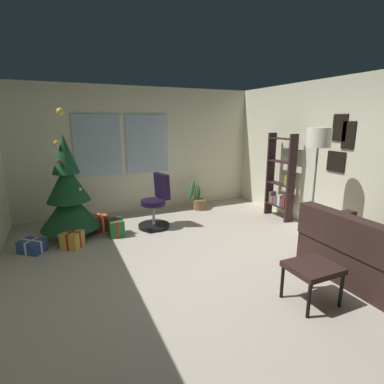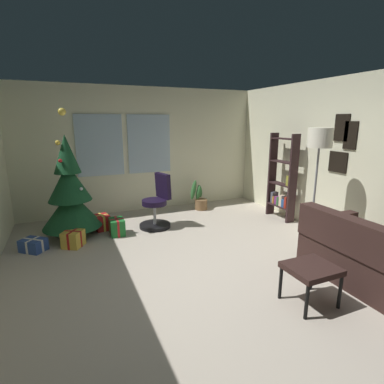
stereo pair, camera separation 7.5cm
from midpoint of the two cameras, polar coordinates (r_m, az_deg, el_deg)
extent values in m
cube|color=#BCB09F|center=(3.87, 3.51, -16.61)|extent=(5.02, 6.39, 0.10)
cube|color=#ECE9C5|center=(6.42, -10.06, 7.89)|extent=(5.02, 0.10, 2.56)
cube|color=silver|center=(6.19, -17.94, 8.44)|extent=(0.90, 0.03, 1.20)
cube|color=silver|center=(6.38, -8.87, 9.06)|extent=(0.90, 0.03, 1.20)
cube|color=#ECE9C5|center=(5.12, 30.11, 4.90)|extent=(0.10, 6.39, 2.56)
cube|color=black|center=(5.37, 25.49, 5.25)|extent=(0.02, 0.34, 0.33)
cube|color=black|center=(5.23, 27.42, 9.63)|extent=(0.02, 0.22, 0.42)
cube|color=black|center=(5.34, 26.08, 11.01)|extent=(0.02, 0.26, 0.42)
cube|color=#311E1B|center=(3.67, 31.26, -8.54)|extent=(0.24, 2.04, 0.40)
cube|color=#311E1B|center=(4.53, 24.25, -5.09)|extent=(0.92, 0.16, 0.20)
cube|color=beige|center=(3.78, 32.15, -8.51)|extent=(0.25, 0.42, 0.42)
cube|color=#311E1B|center=(3.42, 21.53, -13.29)|extent=(0.50, 0.44, 0.06)
cylinder|color=black|center=(3.27, 20.83, -18.88)|extent=(0.04, 0.04, 0.37)
cylinder|color=black|center=(3.56, 26.08, -16.56)|extent=(0.04, 0.04, 0.37)
cylinder|color=black|center=(3.50, 16.27, -16.19)|extent=(0.04, 0.04, 0.37)
cylinder|color=black|center=(3.78, 21.54, -14.31)|extent=(0.04, 0.04, 0.37)
cylinder|color=#4C331E|center=(5.43, -22.31, -7.01)|extent=(0.12, 0.12, 0.16)
cone|color=#164626|center=(5.31, -22.68, -3.09)|extent=(0.95, 0.95, 0.61)
cone|color=#164626|center=(5.21, -23.13, 1.70)|extent=(0.68, 0.68, 0.61)
cone|color=#164626|center=(5.14, -23.60, 6.66)|extent=(0.42, 0.42, 0.61)
sphere|color=red|center=(5.01, -24.54, 5.40)|extent=(0.06, 0.06, 0.06)
sphere|color=gold|center=(5.11, -24.95, 8.51)|extent=(0.08, 0.08, 0.08)
sphere|color=silver|center=(5.01, -21.02, 0.49)|extent=(0.05, 0.05, 0.05)
sphere|color=blue|center=(5.28, -23.98, 6.98)|extent=(0.07, 0.07, 0.07)
sphere|color=#F2D14C|center=(5.12, -24.29, 13.83)|extent=(0.12, 0.12, 0.12)
cube|color=red|center=(5.54, -17.46, -5.64)|extent=(0.29, 0.34, 0.26)
cube|color=#EAD84C|center=(5.54, -17.46, -5.64)|extent=(0.09, 0.31, 0.27)
cube|color=#EAD84C|center=(5.54, -17.46, -5.64)|extent=(0.25, 0.08, 0.27)
cube|color=#1E722D|center=(5.23, -14.73, -6.54)|extent=(0.24, 0.34, 0.27)
cube|color=red|center=(5.23, -14.73, -6.54)|extent=(0.04, 0.34, 0.28)
cube|color=red|center=(5.23, -14.73, -6.54)|extent=(0.24, 0.04, 0.28)
cube|color=gold|center=(4.95, -22.33, -8.43)|extent=(0.37, 0.38, 0.25)
cube|color=#B21919|center=(4.95, -22.33, -8.43)|extent=(0.25, 0.18, 0.26)
cube|color=#B21919|center=(4.95, -22.33, -8.43)|extent=(0.19, 0.27, 0.26)
cube|color=#2D4C99|center=(5.04, -28.67, -9.10)|extent=(0.42, 0.41, 0.18)
cube|color=silver|center=(5.04, -28.67, -9.10)|extent=(0.29, 0.25, 0.19)
cube|color=silver|center=(5.04, -28.67, -9.10)|extent=(0.19, 0.22, 0.19)
cylinder|color=black|center=(5.48, -7.67, -6.41)|extent=(0.56, 0.56, 0.06)
cylinder|color=#B2B2B7|center=(5.41, -7.75, -4.08)|extent=(0.05, 0.05, 0.41)
cylinder|color=black|center=(5.35, -7.81, -1.99)|extent=(0.44, 0.44, 0.09)
cube|color=black|center=(5.38, -6.18, 1.17)|extent=(0.20, 0.41, 0.45)
cube|color=#2F1E20|center=(5.80, 18.09, 2.32)|extent=(0.18, 0.04, 1.66)
cube|color=#2F1E20|center=(6.25, 14.41, 3.33)|extent=(0.18, 0.04, 1.66)
cube|color=#2F1E20|center=(6.15, 15.83, -2.46)|extent=(0.18, 0.56, 0.02)
cube|color=#2F1E20|center=(6.05, 16.09, 1.52)|extent=(0.18, 0.56, 0.02)
cube|color=#2F1E20|center=(5.98, 16.36, 5.60)|extent=(0.18, 0.56, 0.02)
cube|color=#2F1E20|center=(5.94, 16.64, 9.76)|extent=(0.18, 0.56, 0.02)
cube|color=maroon|center=(5.97, 17.27, -1.84)|extent=(0.16, 0.06, 0.21)
cube|color=navy|center=(6.03, 16.82, -1.96)|extent=(0.16, 0.07, 0.16)
cube|color=beige|center=(6.09, 16.36, -1.50)|extent=(0.15, 0.08, 0.21)
cube|color=#346237|center=(6.14, 15.88, -1.56)|extent=(0.16, 0.05, 0.17)
cube|color=#792D75|center=(6.20, 15.51, -1.44)|extent=(0.14, 0.07, 0.16)
cube|color=#AE702C|center=(6.25, 15.08, -1.37)|extent=(0.15, 0.04, 0.14)
cube|color=#4F5160|center=(6.29, 14.80, -0.90)|extent=(0.14, 0.06, 0.22)
cube|color=olive|center=(5.89, 17.60, 2.14)|extent=(0.14, 0.06, 0.19)
cylinder|color=slate|center=(5.09, 21.02, -9.04)|extent=(0.28, 0.28, 0.03)
cylinder|color=slate|center=(4.86, 21.76, -0.78)|extent=(0.03, 0.03, 1.48)
cylinder|color=white|center=(4.74, 22.70, 9.59)|extent=(0.35, 0.35, 0.28)
cylinder|color=brown|center=(6.50, 1.09, -2.37)|extent=(0.27, 0.27, 0.22)
ellipsoid|color=#2E642F|center=(6.42, -0.35, 0.43)|extent=(0.25, 0.21, 0.45)
ellipsoid|color=#2E642F|center=(6.54, 0.82, 0.17)|extent=(0.19, 0.19, 0.34)
ellipsoid|color=#2E642F|center=(6.44, 0.59, -0.12)|extent=(0.21, 0.18, 0.32)
camera|label=1|loc=(0.04, -90.50, -0.12)|focal=27.87mm
camera|label=2|loc=(0.04, 89.50, 0.12)|focal=27.87mm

